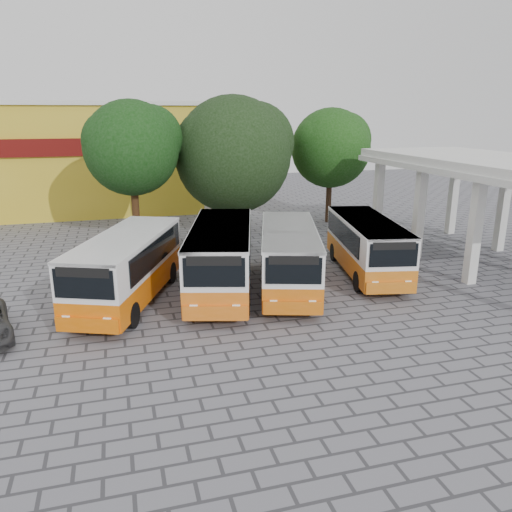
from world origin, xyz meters
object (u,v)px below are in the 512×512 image
object	(u,v)px
bus_centre_right	(289,255)
bus_far_left	(127,264)
bus_far_right	(367,243)
bus_centre_left	(221,255)

from	to	relation	value
bus_centre_right	bus_far_left	bearing A→B (deg)	-165.92
bus_centre_right	bus_far_right	size ratio (longest dim) A/B	1.04
bus_centre_left	bus_centre_right	distance (m)	2.93
bus_centre_left	bus_centre_right	xyz separation A→B (m)	(2.90, -0.45, -0.10)
bus_centre_right	bus_far_right	bearing A→B (deg)	30.09
bus_far_left	bus_centre_left	xyz separation A→B (m)	(3.91, 0.11, 0.07)
bus_far_left	bus_centre_right	bearing A→B (deg)	19.44
bus_far_left	bus_centre_left	distance (m)	3.92
bus_far_left	bus_centre_right	size ratio (longest dim) A/B	1.03
bus_far_left	bus_centre_right	xyz separation A→B (m)	(6.81, -0.34, -0.03)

